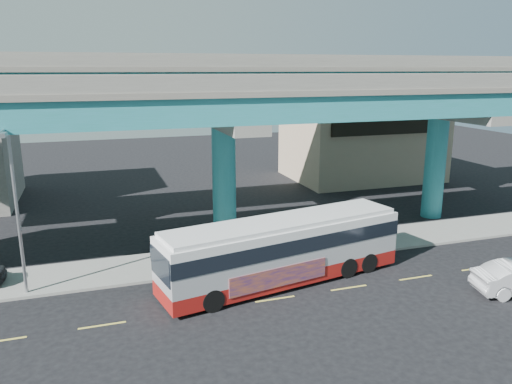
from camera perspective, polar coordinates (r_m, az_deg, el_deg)
name	(u,v)px	position (r m, az deg, el deg)	size (l,w,h in m)	color
ground	(273,296)	(24.86, 1.94, -11.85)	(120.00, 120.00, 0.00)	black
sidewalk	(240,256)	(29.62, -1.79, -7.32)	(70.00, 4.00, 0.15)	gray
lane_markings	(275,299)	(24.61, 2.19, -12.12)	(58.00, 0.12, 0.01)	#D8C64C
viaduct	(222,96)	(31.12, -3.86, 10.84)	(52.00, 12.40, 11.70)	#1F7875
building_beige	(361,143)	(51.50, 11.96, 5.50)	(14.00, 10.23, 7.00)	tan
transit_bus	(283,248)	(25.83, 3.15, -6.38)	(13.43, 5.26, 3.38)	maroon
street_lamp	(13,189)	(25.20, -26.06, 0.32)	(0.50, 2.67, 8.29)	gray
stop_sign	(310,222)	(29.03, 6.17, -3.46)	(0.83, 0.16, 2.77)	gray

